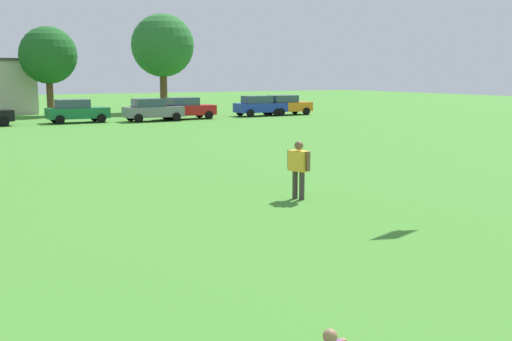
# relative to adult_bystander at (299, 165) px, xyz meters

# --- Properties ---
(adult_bystander) EXTENTS (0.47, 0.75, 1.66)m
(adult_bystander) POSITION_rel_adult_bystander_xyz_m (0.00, 0.00, 0.00)
(adult_bystander) COLOR #3F3833
(adult_bystander) RESTS_ON ground
(parked_car_green_3) EXTENTS (4.30, 2.02, 1.68)m
(parked_car_green_3) POSITION_rel_adult_bystander_xyz_m (1.36, 31.42, -0.13)
(parked_car_green_3) COLOR #196B38
(parked_car_green_3) RESTS_ON ground
(parked_car_gray_4) EXTENTS (4.30, 2.02, 1.68)m
(parked_car_gray_4) POSITION_rel_adult_bystander_xyz_m (6.65, 30.18, -0.13)
(parked_car_gray_4) COLOR slate
(parked_car_gray_4) RESTS_ON ground
(parked_car_red_5) EXTENTS (4.30, 2.02, 1.68)m
(parked_car_red_5) POSITION_rel_adult_bystander_xyz_m (9.68, 30.97, -0.13)
(parked_car_red_5) COLOR red
(parked_car_red_5) RESTS_ON ground
(parked_car_blue_6) EXTENTS (4.30, 2.02, 1.68)m
(parked_car_blue_6) POSITION_rel_adult_bystander_xyz_m (16.52, 31.40, -0.13)
(parked_car_blue_6) COLOR #1E38AD
(parked_car_blue_6) RESTS_ON ground
(parked_car_orange_7) EXTENTS (4.30, 2.02, 1.68)m
(parked_car_orange_7) POSITION_rel_adult_bystander_xyz_m (19.06, 31.43, -0.13)
(parked_car_orange_7) COLOR orange
(parked_car_orange_7) RESTS_ON ground
(tree_right) EXTENTS (4.75, 4.75, 7.40)m
(tree_right) POSITION_rel_adult_bystander_xyz_m (1.37, 40.39, 4.01)
(tree_right) COLOR brown
(tree_right) RESTS_ON ground
(tree_far_right) EXTENTS (5.71, 5.71, 8.90)m
(tree_far_right) POSITION_rel_adult_bystander_xyz_m (11.59, 40.63, 5.02)
(tree_far_right) COLOR brown
(tree_far_right) RESTS_ON ground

